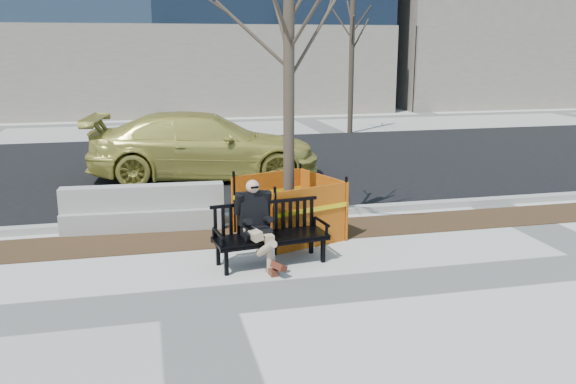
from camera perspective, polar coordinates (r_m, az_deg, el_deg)
The scene contains 10 objects.
ground at distance 7.95m, azimuth -8.47°, elevation -10.04°, with size 120.00×120.00×0.00m, color beige.
mulch_strip at distance 10.38m, azimuth -9.70°, elevation -4.35°, with size 40.00×1.20×0.02m, color #47301C.
asphalt_street at distance 16.39m, azimuth -11.11°, elevation 2.19°, with size 60.00×10.40×0.01m, color black.
curb at distance 11.27m, azimuth -10.03°, elevation -2.63°, with size 60.00×0.25×0.12m, color #9E9B93.
bench at distance 9.16m, azimuth -1.59°, elevation -6.65°, with size 1.71×0.61×0.91m, color black, non-canonical shape.
seated_man at distance 9.13m, azimuth -3.03°, elevation -6.72°, with size 0.53×0.89×1.25m, color black, non-canonical shape.
tree_fence at distance 10.39m, azimuth 0.07°, elevation -4.15°, with size 2.16×2.16×5.40m, color orange, non-canonical shape.
sedan at distance 15.06m, azimuth -7.67°, elevation 1.31°, with size 2.21×5.44×1.58m, color gold.
jersey_barrier_left at distance 11.10m, azimuth -13.14°, elevation -3.37°, with size 2.78×0.56×0.80m, color #A19E97, non-canonical shape.
far_tree_right at distance 22.69m, azimuth 5.75°, elevation 5.47°, with size 2.09×2.09×5.63m, color #403529, non-canonical shape.
Camera 1 is at (-0.52, -7.27, 3.16)m, focal length 38.34 mm.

